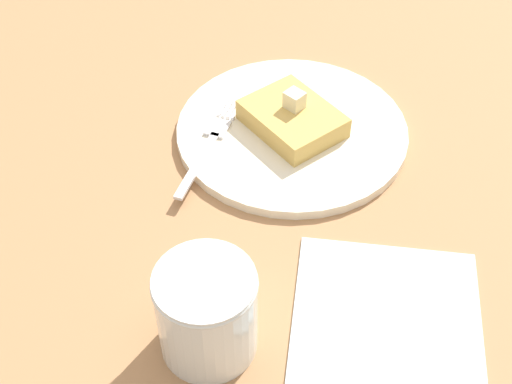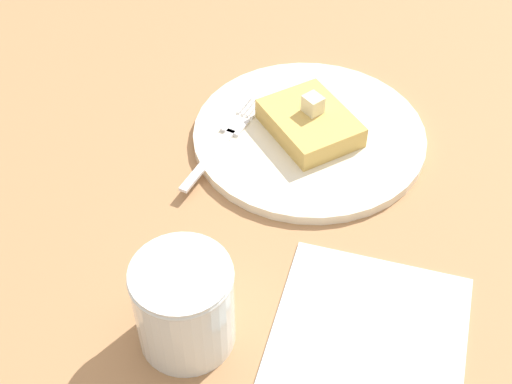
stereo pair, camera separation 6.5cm
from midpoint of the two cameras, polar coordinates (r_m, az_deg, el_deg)
The scene contains 7 objects.
table_surface at distance 74.28cm, azimuth -0.34°, elevation 1.15°, with size 106.32×106.32×2.77cm, color #A27349.
plate at distance 76.55cm, azimuth 0.48°, elevation 4.82°, with size 24.72×24.72×1.08cm.
toast_slice_center at distance 75.47cm, azimuth 0.49°, elevation 5.77°, with size 7.67×9.88×2.37cm, color tan.
butter_pat_primary at distance 74.51cm, azimuth 0.61°, elevation 7.27°, with size 1.89×1.70×1.89cm, color beige.
fork at distance 74.89cm, azimuth -5.99°, elevation 4.08°, with size 15.85×5.41×0.36cm.
syrup_jar at distance 57.00cm, azimuth -7.24°, elevation -9.82°, with size 8.14×8.14×8.58cm.
napkin at distance 61.60cm, azimuth 7.45°, elevation -10.21°, with size 15.97×15.83×0.30cm, color silver.
Camera 1 is at (-45.56, -27.13, 53.70)cm, focal length 50.00 mm.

